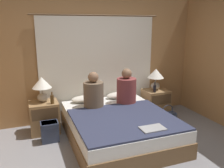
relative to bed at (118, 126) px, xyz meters
name	(u,v)px	position (x,y,z in m)	size (l,w,h in m)	color
ground_plane	(140,164)	(0.00, -0.82, -0.22)	(16.00, 16.00, 0.00)	gray
wall_back	(98,58)	(0.00, 1.13, 1.03)	(4.32, 0.06, 2.50)	#A37547
curtain_panel	(99,68)	(0.00, 1.07, 0.82)	(2.57, 0.02, 2.10)	silver
bed	(118,126)	(0.00, 0.00, 0.00)	(1.64, 2.04, 0.45)	brown
nightstand_left	(44,117)	(-1.15, 0.72, 0.06)	(0.50, 0.45, 0.57)	#937047
nightstand_right	(156,103)	(1.15, 0.72, 0.06)	(0.50, 0.45, 0.57)	#937047
lamp_left	(42,86)	(-1.15, 0.76, 0.64)	(0.34, 0.34, 0.45)	#B2A899
lamp_right	(156,76)	(1.15, 0.76, 0.64)	(0.34, 0.34, 0.45)	#B2A899
pillow_left	(85,99)	(-0.36, 0.83, 0.29)	(0.54, 0.29, 0.12)	silver
pillow_right	(119,95)	(0.36, 0.83, 0.29)	(0.54, 0.29, 0.12)	silver
blanket_on_bed	(125,119)	(0.00, -0.28, 0.24)	(1.58, 1.43, 0.03)	#2D334C
person_left_in_bed	(94,93)	(-0.29, 0.47, 0.49)	(0.36, 0.36, 0.66)	brown
person_right_in_bed	(126,89)	(0.35, 0.47, 0.50)	(0.37, 0.37, 0.67)	brown
beer_bottle_on_left_stand	(52,99)	(-1.01, 0.59, 0.43)	(0.06, 0.06, 0.21)	#513819
beer_bottle_on_right_stand	(155,88)	(1.03, 0.59, 0.43)	(0.06, 0.06, 0.21)	black
laptop_on_bed	(153,128)	(0.21, -0.78, 0.27)	(0.35, 0.23, 0.02)	#9EA0A5
backpack_on_floor	(50,130)	(-1.11, 0.31, -0.03)	(0.28, 0.24, 0.34)	#333D56
handbag_on_floor	(167,117)	(1.17, 0.28, -0.10)	(0.35, 0.15, 0.38)	#333D56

